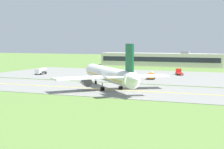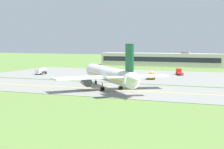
{
  "view_description": "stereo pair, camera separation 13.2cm",
  "coord_description": "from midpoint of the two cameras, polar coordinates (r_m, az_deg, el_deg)",
  "views": [
    {
      "loc": [
        41.85,
        -91.88,
        13.26
      ],
      "look_at": [
        2.9,
        2.2,
        4.0
      ],
      "focal_mm": 58.75,
      "sensor_mm": 36.0,
      "label": 1
    },
    {
      "loc": [
        41.97,
        -91.83,
        13.26
      ],
      "look_at": [
        2.9,
        2.2,
        4.0
      ],
      "focal_mm": 58.75,
      "sensor_mm": 36.0,
      "label": 2
    }
  ],
  "objects": [
    {
      "name": "service_truck_pushback",
      "position": [
        146.87,
        10.43,
        0.39
      ],
      "size": [
        4.18,
        6.71,
        2.59
      ],
      "color": "red",
      "rests_on": "ground"
    },
    {
      "name": "service_truck_fuel",
      "position": [
        128.54,
        6.19,
        -0.07
      ],
      "size": [
        3.52,
        6.32,
        2.65
      ],
      "color": "orange",
      "rests_on": "ground"
    },
    {
      "name": "apron_pad",
      "position": [
        138.24,
        9.11,
        -0.35
      ],
      "size": [
        140.0,
        52.0,
        0.1
      ],
      "primitive_type": "cube",
      "color": "gray",
      "rests_on": "ground"
    },
    {
      "name": "ground_plane",
      "position": [
        101.83,
        -1.95,
        -2.29
      ],
      "size": [
        500.0,
        500.0,
        0.0
      ],
      "primitive_type": "plane",
      "color": "olive"
    },
    {
      "name": "taxiway_strip",
      "position": [
        101.83,
        -1.95,
        -2.26
      ],
      "size": [
        240.0,
        28.0,
        0.1
      ],
      "primitive_type": "cube",
      "color": "gray",
      "rests_on": "ground"
    },
    {
      "name": "terminal_building",
      "position": [
        196.99,
        7.65,
        2.3
      ],
      "size": [
        65.75,
        8.62,
        8.12
      ],
      "color": "beige",
      "rests_on": "ground"
    },
    {
      "name": "taxiway_centreline",
      "position": [
        101.82,
        -1.95,
        -2.23
      ],
      "size": [
        220.0,
        0.6,
        0.01
      ],
      "primitive_type": "cube",
      "color": "yellow",
      "rests_on": "taxiway_strip"
    },
    {
      "name": "airplane_lead",
      "position": [
        99.94,
        -0.31,
        -0.05
      ],
      "size": [
        29.96,
        32.39,
        12.7
      ],
      "color": "white",
      "rests_on": "ground"
    },
    {
      "name": "service_truck_catering",
      "position": [
        148.56,
        -10.94,
        0.57
      ],
      "size": [
        2.45,
        6.04,
        2.65
      ],
      "color": "silver",
      "rests_on": "ground"
    }
  ]
}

